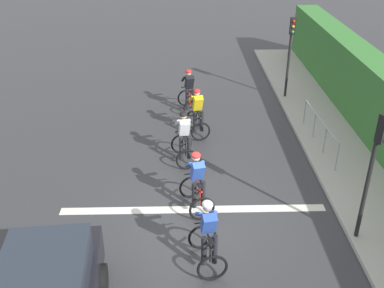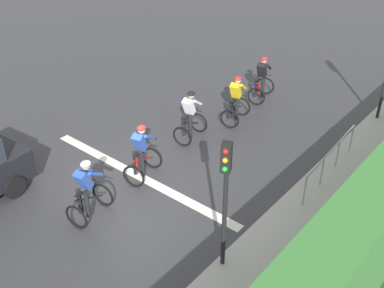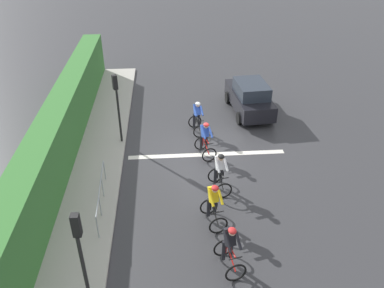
{
  "view_description": "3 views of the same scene",
  "coord_description": "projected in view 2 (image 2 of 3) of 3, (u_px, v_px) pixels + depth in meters",
  "views": [
    {
      "loc": [
        -0.27,
        -9.29,
        7.14
      ],
      "look_at": [
        0.01,
        1.84,
        1.15
      ],
      "focal_mm": 41.94,
      "sensor_mm": 36.0,
      "label": 1
    },
    {
      "loc": [
        8.18,
        -7.31,
        8.03
      ],
      "look_at": [
        0.91,
        1.57,
        0.86
      ],
      "focal_mm": 44.51,
      "sensor_mm": 36.0,
      "label": 2
    },
    {
      "loc": [
        1.75,
        14.87,
        9.52
      ],
      "look_at": [
        0.71,
        0.9,
        0.94
      ],
      "focal_mm": 36.45,
      "sensor_mm": 36.0,
      "label": 3
    }
  ],
  "objects": [
    {
      "name": "cyclist_second",
      "position": [
        236.0,
        101.0,
        15.96
      ],
      "size": [
        0.89,
        1.2,
        1.66
      ],
      "color": "black",
      "rests_on": "ground"
    },
    {
      "name": "cyclist_mid",
      "position": [
        190.0,
        117.0,
        14.99
      ],
      "size": [
        0.85,
        1.18,
        1.66
      ],
      "color": "black",
      "rests_on": "ground"
    },
    {
      "name": "cyclist_fourth",
      "position": [
        141.0,
        154.0,
        13.2
      ],
      "size": [
        0.92,
        1.21,
        1.66
      ],
      "color": "black",
      "rests_on": "ground"
    },
    {
      "name": "ground_plane",
      "position": [
        132.0,
        182.0,
        13.45
      ],
      "size": [
        80.0,
        80.0,
        0.0
      ],
      "primitive_type": "plane",
      "color": "#333335"
    },
    {
      "name": "stone_wall_low",
      "position": [
        367.0,
        231.0,
        11.41
      ],
      "size": [
        0.44,
        25.05,
        0.44
      ],
      "primitive_type": "cube",
      "color": "tan",
      "rests_on": "ground"
    },
    {
      "name": "cyclist_trailing",
      "position": [
        87.0,
        192.0,
        11.74
      ],
      "size": [
        0.85,
        1.18,
        1.66
      ],
      "color": "black",
      "rests_on": "ground"
    },
    {
      "name": "pedestrian_railing_kerbside",
      "position": [
        331.0,
        156.0,
        13.16
      ],
      "size": [
        0.2,
        3.3,
        1.03
      ],
      "color": "#999EA3",
      "rests_on": "ground"
    },
    {
      "name": "traffic_light_near_crossing",
      "position": [
        225.0,
        189.0,
        9.5
      ],
      "size": [
        0.26,
        0.3,
        3.34
      ],
      "color": "black",
      "rests_on": "ground"
    },
    {
      "name": "sidewalk_kerb",
      "position": [
        331.0,
        220.0,
        11.98
      ],
      "size": [
        2.8,
        25.05,
        0.12
      ],
      "primitive_type": "cube",
      "color": "#ADA89E",
      "rests_on": "ground"
    },
    {
      "name": "cyclist_lead",
      "position": [
        262.0,
        80.0,
        17.41
      ],
      "size": [
        0.9,
        1.2,
        1.66
      ],
      "color": "black",
      "rests_on": "ground"
    },
    {
      "name": "road_marking_stop_line",
      "position": [
        140.0,
        177.0,
        13.65
      ],
      "size": [
        7.0,
        0.3,
        0.01
      ],
      "primitive_type": "cube",
      "color": "silver",
      "rests_on": "ground"
    }
  ]
}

